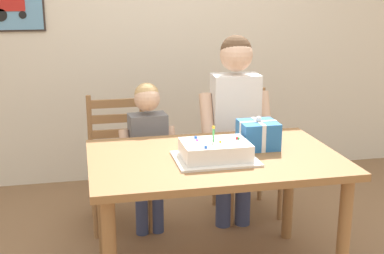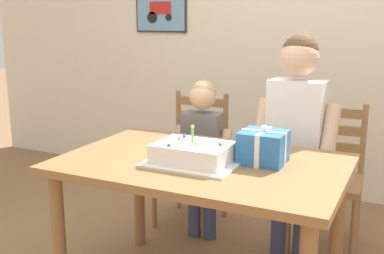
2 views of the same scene
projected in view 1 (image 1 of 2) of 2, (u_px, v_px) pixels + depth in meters
back_wall at (162, 30)px, 4.46m from camera, size 6.40×0.11×2.60m
dining_table at (214, 173)px, 2.92m from camera, size 1.39×0.91×0.75m
birthday_cake at (215, 151)px, 2.80m from camera, size 0.44×0.34×0.19m
gift_box_red_large at (258, 135)px, 3.01m from camera, size 0.22×0.21×0.19m
chair_left at (119, 160)px, 3.69m from camera, size 0.42×0.42×0.92m
chair_right at (245, 152)px, 3.88m from camera, size 0.44×0.44×0.92m
child_older at (235, 114)px, 3.53m from camera, size 0.50×0.28×1.36m
child_younger at (148, 145)px, 3.46m from camera, size 0.39×0.23×1.06m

